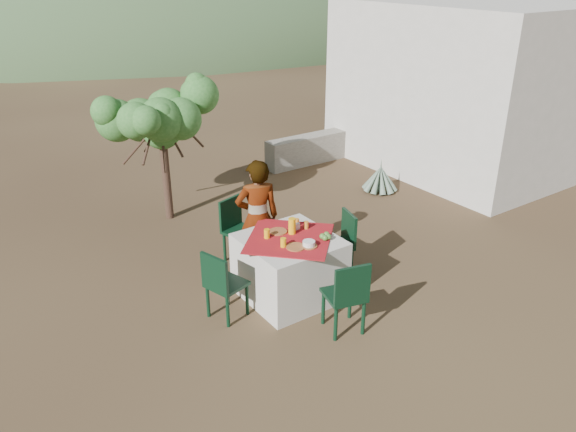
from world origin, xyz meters
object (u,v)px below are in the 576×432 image
Objects in this scene: person at (258,218)px; agave at (380,179)px; juice_pitcher at (292,226)px; chair_left at (222,283)px; shrub_tree at (164,123)px; guesthouse at (463,86)px; chair_near at (347,294)px; chair_far at (237,226)px; chair_right at (341,241)px; table at (289,267)px.

agave is at bearing -142.14° from person.
chair_left is at bearing -176.90° from juice_pitcher.
shrub_tree is (0.68, 2.91, 1.02)m from chair_left.
guesthouse is at bearing 7.34° from agave.
shrub_tree is at bearing -71.67° from chair_near.
chair_far is 1.39m from chair_right.
chair_near is 1.33× the size of agave.
chair_right is 0.20× the size of guesthouse.
person is (0.05, -0.45, 0.28)m from chair_far.
chair_left is (-0.88, 0.03, 0.08)m from table.
chair_near is 1.36m from chair_left.
shrub_tree reaches higher than chair_far.
agave is (4.07, 1.82, -0.24)m from chair_left.
guesthouse is (5.45, 1.44, 0.75)m from person.
guesthouse is at bearing -135.76° from chair_near.
agave is 3.40× the size of juice_pitcher.
chair_left is at bearing -161.53° from guesthouse.
agave is at bearing 142.61° from chair_right.
chair_right is at bearing -68.11° from chair_far.
chair_near reaches higher than chair_left.
table is at bearing -71.41° from chair_near.
guesthouse is at bearing -147.17° from person.
guesthouse is (5.45, 2.14, 1.12)m from table.
juice_pitcher is at bearing -99.79° from chair_far.
agave is (3.19, 1.15, -0.53)m from person.
guesthouse is (4.62, 2.08, 1.04)m from chair_right.
chair_left is 0.55× the size of person.
chair_near is 1.05× the size of chair_left.
chair_left is 4.46m from agave.
person is at bearing 98.19° from juice_pitcher.
chair_near is 4.20m from agave.
chair_far is at bearing -72.46° from chair_near.
chair_far is at bearing 92.32° from table.
chair_near is (0.07, -0.95, 0.10)m from table.
shrub_tree is (-0.20, 2.25, 0.73)m from person.
juice_pitcher is (-5.36, -2.06, -0.64)m from guesthouse.
agave is (3.39, -1.09, -1.26)m from shrub_tree.
shrub_tree is (-0.15, 1.80, 1.01)m from chair_far.
guesthouse reaches higher than chair_far.
chair_right is 4.33× the size of juice_pitcher.
table is 1.58× the size of chair_left.
juice_pitcher is (0.29, -2.86, -0.62)m from shrub_tree.
juice_pitcher reaches higher than chair_left.
shrub_tree is at bearing -144.78° from chair_right.
agave is 3.63m from juice_pitcher.
chair_far is 1.31× the size of agave.
shrub_tree reaches higher than juice_pitcher.
person is (0.00, 0.69, 0.37)m from table.
chair_near is 6.29m from guesthouse.
shrub_tree is at bearing 95.81° from juice_pitcher.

